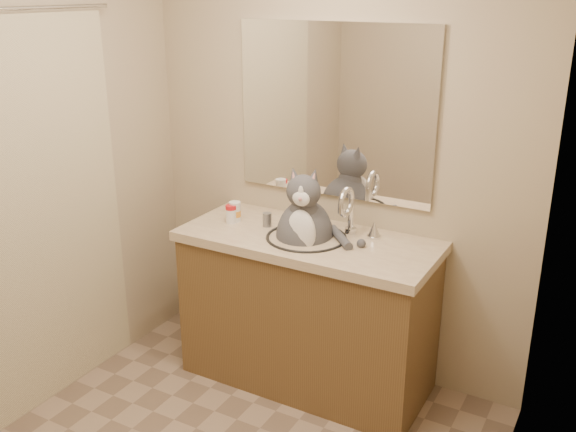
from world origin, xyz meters
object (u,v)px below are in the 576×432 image
object	(u,v)px
pill_bottle_redcap	(231,214)
pill_bottle_orange	(235,212)
grey_canister	(267,220)
cat	(305,231)

from	to	relation	value
pill_bottle_redcap	pill_bottle_orange	xyz separation A→B (m)	(0.00, 0.03, 0.00)
pill_bottle_orange	grey_canister	world-z (taller)	pill_bottle_orange
pill_bottle_redcap	grey_canister	size ratio (longest dim) A/B	1.31
grey_canister	pill_bottle_redcap	bearing A→B (deg)	-166.72
cat	pill_bottle_redcap	distance (m)	0.44
pill_bottle_orange	grey_canister	distance (m)	0.20
cat	pill_bottle_orange	bearing A→B (deg)	160.01
cat	grey_canister	bearing A→B (deg)	155.05
pill_bottle_redcap	grey_canister	world-z (taller)	pill_bottle_redcap
pill_bottle_redcap	pill_bottle_orange	size ratio (longest dim) A/B	0.91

